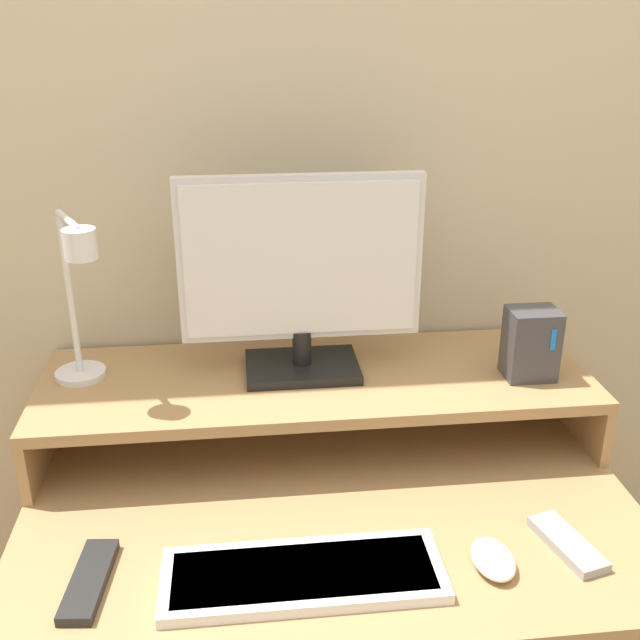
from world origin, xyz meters
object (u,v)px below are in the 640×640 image
at_px(remote_secondary, 567,544).
at_px(monitor, 301,274).
at_px(keyboard, 303,575).
at_px(mouse, 493,559).
at_px(remote_control, 89,580).
at_px(router_dock, 531,344).
at_px(desk_lamp, 78,298).

bearing_deg(remote_secondary, monitor, 133.85).
relative_size(monitor, keyboard, 1.07).
relative_size(monitor, remote_secondary, 2.99).
xyz_separation_m(mouse, remote_control, (-0.60, 0.03, -0.01)).
bearing_deg(keyboard, router_dock, 37.31).
relative_size(router_dock, keyboard, 0.32).
height_order(mouse, remote_control, mouse).
distance_m(monitor, remote_secondary, 0.64).
relative_size(router_dock, mouse, 1.40).
distance_m(desk_lamp, router_dock, 0.83).
bearing_deg(desk_lamp, monitor, 4.55).
relative_size(desk_lamp, keyboard, 0.78).
distance_m(mouse, remote_secondary, 0.13).
height_order(keyboard, mouse, mouse).
relative_size(desk_lamp, remote_secondary, 2.18).
relative_size(monitor, mouse, 4.62).
bearing_deg(remote_control, desk_lamp, 96.85).
xyz_separation_m(router_dock, remote_secondary, (-0.04, -0.33, -0.19)).
xyz_separation_m(remote_control, remote_secondary, (0.73, -0.00, 0.00)).
distance_m(router_dock, remote_control, 0.86).
xyz_separation_m(monitor, remote_secondary, (0.38, -0.40, -0.32)).
bearing_deg(router_dock, monitor, 170.75).
distance_m(monitor, desk_lamp, 0.40).
bearing_deg(remote_control, keyboard, -4.72).
bearing_deg(keyboard, mouse, -0.58).
bearing_deg(mouse, keyboard, 179.42).
relative_size(keyboard, mouse, 4.32).
height_order(keyboard, remote_control, keyboard).
relative_size(router_dock, remote_secondary, 0.90).
distance_m(desk_lamp, remote_secondary, 0.91).
bearing_deg(monitor, mouse, -59.43).
bearing_deg(monitor, desk_lamp, -175.45).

